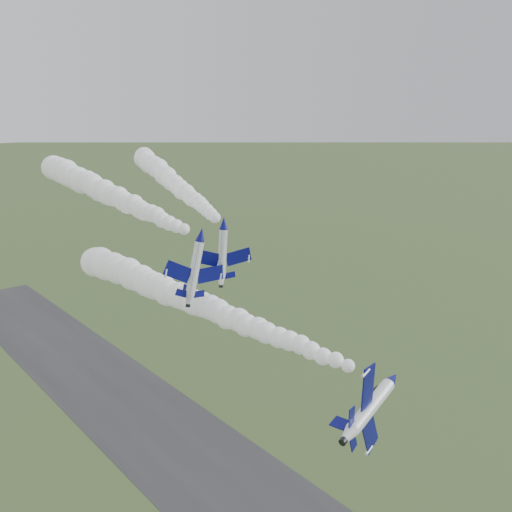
# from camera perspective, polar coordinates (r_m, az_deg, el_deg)

# --- Properties ---
(runway) EXTENTS (24.00, 260.00, 0.04)m
(runway) POSITION_cam_1_polar(r_m,az_deg,el_deg) (111.84, -5.73, -19.95)
(runway) COLOR #2E2E31
(runway) RESTS_ON ground
(jet_lead) EXTENTS (5.03, 14.15, 11.58)m
(jet_lead) POSITION_cam_1_polar(r_m,az_deg,el_deg) (74.46, 13.59, -11.87)
(jet_lead) COLOR white
(smoke_trail_jet_lead) EXTENTS (19.76, 62.14, 5.66)m
(smoke_trail_jet_lead) POSITION_cam_1_polar(r_m,az_deg,el_deg) (92.80, -5.87, -4.69)
(smoke_trail_jet_lead) COLOR white
(jet_pair_left) EXTENTS (9.96, 12.21, 3.60)m
(jet_pair_left) POSITION_cam_1_polar(r_m,az_deg,el_deg) (84.80, -5.49, 2.14)
(jet_pair_left) COLOR white
(smoke_trail_jet_pair_left) EXTENTS (11.07, 68.29, 5.82)m
(smoke_trail_jet_pair_left) POSITION_cam_1_polar(r_m,az_deg,el_deg) (116.92, -14.74, 6.18)
(smoke_trail_jet_pair_left) COLOR white
(jet_pair_right) EXTENTS (9.47, 10.96, 2.81)m
(jet_pair_right) POSITION_cam_1_polar(r_m,az_deg,el_deg) (87.68, -3.23, 3.30)
(jet_pair_right) COLOR white
(smoke_trail_jet_pair_right) EXTENTS (28.30, 68.48, 5.10)m
(smoke_trail_jet_pair_right) POSITION_cam_1_polar(r_m,az_deg,el_deg) (123.54, -8.56, 7.54)
(smoke_trail_jet_pair_right) COLOR white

